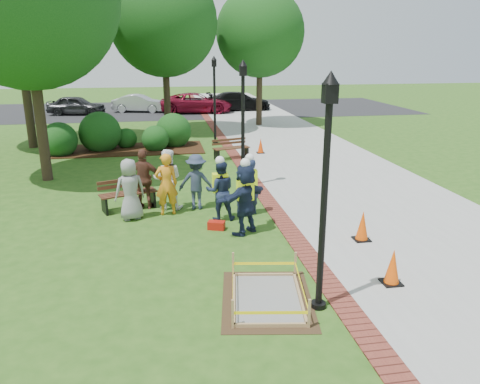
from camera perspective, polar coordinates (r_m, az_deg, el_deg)
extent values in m
plane|color=#285116|center=(11.37, -1.47, -6.71)|extent=(100.00, 100.00, 0.00)
cube|color=#9E9E99|center=(21.79, 7.80, 4.81)|extent=(6.00, 60.00, 0.02)
cube|color=maroon|center=(21.05, -0.70, 4.55)|extent=(0.50, 60.00, 0.03)
cube|color=#381E0F|center=(22.81, -13.43, 5.08)|extent=(7.00, 3.00, 0.05)
cube|color=black|center=(37.61, -7.54, 9.96)|extent=(36.00, 12.00, 0.01)
cube|color=#47331E|center=(9.17, 3.31, -12.94)|extent=(2.04, 2.54, 0.01)
cube|color=gray|center=(9.16, 3.31, -12.86)|extent=(1.47, 1.97, 0.04)
cube|color=tan|center=(9.15, 3.31, -12.75)|extent=(1.61, 2.11, 0.08)
cube|color=tan|center=(9.03, 3.34, -11.46)|extent=(1.64, 2.14, 0.55)
cube|color=yellow|center=(9.02, 3.34, -11.32)|extent=(1.59, 2.08, 0.06)
cube|color=#5B2F1F|center=(14.18, -13.47, -0.12)|extent=(1.72, 1.01, 0.04)
cube|color=#5B2F1F|center=(14.35, -13.84, 1.11)|extent=(1.57, 0.60, 0.26)
cube|color=black|center=(14.25, -13.40, -1.14)|extent=(1.59, 1.02, 0.48)
cube|color=brown|center=(20.24, -1.07, 5.40)|extent=(1.65, 0.88, 0.04)
cube|color=brown|center=(20.41, -1.37, 6.20)|extent=(1.54, 0.47, 0.25)
cube|color=black|center=(20.29, -1.06, 4.70)|extent=(1.53, 0.90, 0.46)
cube|color=black|center=(10.16, 17.93, -10.49)|extent=(0.39, 0.39, 0.05)
cone|color=#F75107|center=(9.99, 18.13, -8.54)|extent=(0.31, 0.31, 0.72)
cube|color=black|center=(12.10, 14.57, -5.63)|extent=(0.39, 0.39, 0.05)
cone|color=#EB4D07|center=(11.96, 14.71, -3.91)|extent=(0.31, 0.31, 0.73)
cube|color=black|center=(21.44, 2.52, 4.79)|extent=(0.35, 0.35, 0.05)
cone|color=#F74107|center=(21.37, 2.53, 5.69)|extent=(0.27, 0.27, 0.64)
cube|color=#AA170D|center=(12.41, -2.90, -4.07)|extent=(0.50, 0.38, 0.22)
cylinder|color=black|center=(8.24, 10.14, -2.23)|extent=(0.12, 0.12, 3.80)
cube|color=black|center=(7.82, 10.92, 11.74)|extent=(0.22, 0.22, 0.32)
cone|color=black|center=(7.80, 11.02, 13.57)|extent=(0.28, 0.28, 0.22)
cylinder|color=black|center=(9.02, 9.52, -13.39)|extent=(0.28, 0.28, 0.10)
cylinder|color=black|center=(15.77, 0.35, 7.28)|extent=(0.12, 0.12, 3.80)
cube|color=black|center=(15.55, 0.37, 14.56)|extent=(0.22, 0.22, 0.32)
cone|color=black|center=(15.54, 0.37, 15.48)|extent=(0.28, 0.28, 0.22)
cylinder|color=black|center=(16.19, 0.34, 0.82)|extent=(0.28, 0.28, 0.10)
cylinder|color=black|center=(23.61, -3.11, 10.54)|extent=(0.12, 0.12, 3.80)
cube|color=black|center=(23.47, -3.19, 15.40)|extent=(0.22, 0.22, 0.32)
cone|color=black|center=(23.46, -3.20, 16.01)|extent=(0.28, 0.28, 0.22)
cylinder|color=black|center=(23.89, -3.03, 6.13)|extent=(0.28, 0.28, 0.10)
cylinder|color=#3D2D1E|center=(17.99, -23.30, 9.33)|extent=(0.37, 0.37, 5.16)
cylinder|color=#3D2D1E|center=(26.70, -8.94, 12.30)|extent=(0.37, 0.37, 4.89)
sphere|color=#134314|center=(26.65, -9.30, 19.80)|extent=(5.75, 5.75, 5.75)
cylinder|color=#3D2D1E|center=(29.32, 2.37, 12.55)|extent=(0.36, 0.36, 4.53)
sphere|color=#134314|center=(29.25, 2.45, 18.88)|extent=(5.26, 5.26, 5.26)
cylinder|color=#3D2D1E|center=(24.47, -24.70, 11.76)|extent=(0.40, 0.40, 5.91)
sphere|color=#134314|center=(22.55, -20.99, 4.22)|extent=(1.60, 1.60, 1.60)
sphere|color=#134314|center=(23.08, -16.52, 4.93)|extent=(1.94, 1.94, 1.94)
sphere|color=#134314|center=(22.45, -10.22, 5.03)|extent=(1.26, 1.26, 1.26)
sphere|color=#134314|center=(23.33, -8.05, 5.59)|extent=(1.73, 1.73, 1.73)
sphere|color=#134314|center=(23.42, -13.61, 5.32)|extent=(1.00, 1.00, 1.00)
imported|color=gray|center=(13.25, -13.26, 0.29)|extent=(0.64, 0.52, 1.72)
imported|color=orange|center=(13.43, -8.96, 0.93)|extent=(0.62, 0.44, 1.79)
imported|color=white|center=(13.93, -8.87, 1.53)|extent=(0.64, 0.47, 1.80)
imported|color=brown|center=(14.06, -11.59, 1.51)|extent=(0.63, 0.46, 1.79)
imported|color=#2C354D|center=(13.83, -5.33, 1.23)|extent=(0.59, 0.45, 1.65)
imported|color=#152139|center=(11.89, 0.63, -0.89)|extent=(0.70, 0.66, 1.84)
cube|color=#DAFD15|center=(11.81, 0.63, 0.31)|extent=(0.42, 0.26, 0.52)
sphere|color=white|center=(11.63, 0.64, 3.54)|extent=(0.25, 0.25, 0.25)
imported|color=#171A3E|center=(13.31, 1.16, 0.64)|extent=(0.60, 0.47, 1.64)
cube|color=#DAFD15|center=(13.24, 1.17, 1.60)|extent=(0.42, 0.26, 0.52)
sphere|color=white|center=(13.09, 1.18, 4.18)|extent=(0.25, 0.25, 0.25)
imported|color=#17283D|center=(12.89, -2.42, 0.14)|extent=(0.55, 0.37, 1.66)
cube|color=#DAFD15|center=(12.82, -2.43, 1.15)|extent=(0.42, 0.26, 0.52)
sphere|color=white|center=(12.66, -2.47, 3.85)|extent=(0.25, 0.25, 0.25)
imported|color=#28282A|center=(36.17, -19.22, 8.88)|extent=(2.70, 4.83, 1.49)
imported|color=#B6B6BB|center=(36.51, -12.10, 9.51)|extent=(2.78, 4.61, 1.40)
imported|color=maroon|center=(35.44, -5.28, 9.59)|extent=(2.55, 5.06, 1.59)
imported|color=black|center=(36.72, -0.15, 9.93)|extent=(2.16, 4.76, 1.54)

